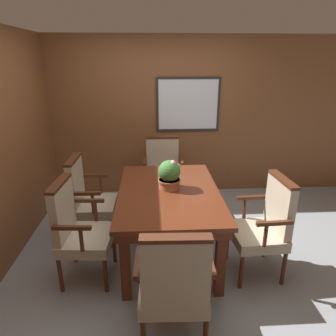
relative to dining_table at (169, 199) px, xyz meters
name	(u,v)px	position (x,y,z in m)	size (l,w,h in m)	color
ground_plane	(166,255)	(-0.03, -0.06, -0.68)	(14.00, 14.00, 0.00)	gray
wall_back	(160,118)	(-0.03, 1.74, 0.55)	(7.20, 0.08, 2.45)	brown
dining_table	(169,199)	(0.00, 0.00, 0.00)	(1.07, 1.60, 0.78)	#562614
chair_right_near	(265,223)	(0.94, -0.38, -0.11)	(0.52, 0.58, 1.04)	#472314
chair_left_near	(77,228)	(-0.91, -0.36, -0.11)	(0.52, 0.59, 1.04)	#472314
chair_left_far	(87,196)	(-0.95, 0.35, -0.11)	(0.50, 0.57, 1.04)	#472314
chair_head_near	(174,284)	(-0.03, -1.18, -0.11)	(0.58, 0.51, 1.04)	#472314
chair_head_far	(163,170)	(-0.01, 1.19, -0.11)	(0.57, 0.50, 1.04)	#472314
potted_plant	(169,175)	(0.01, 0.06, 0.26)	(0.24, 0.25, 0.32)	#9E5638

